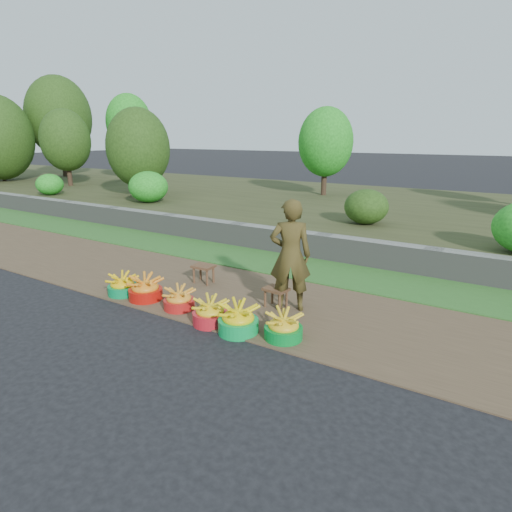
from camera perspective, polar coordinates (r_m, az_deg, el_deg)
The scene contains 15 objects.
ground_plane at distance 6.06m, azimuth -7.02°, elevation -9.64°, with size 120.00×120.00×0.00m, color black.
dirt_shoulder at distance 6.99m, azimuth -0.54°, elevation -5.89°, with size 80.00×2.50×0.02m, color #4F3C2A.
grass_verge at distance 8.64m, azimuth 6.64°, elevation -1.62°, with size 80.00×1.50×0.04m, color #2E6224.
retaining_wall at distance 9.31m, azimuth 8.96°, elevation 1.22°, with size 80.00×0.35×0.55m, color slate.
earth_bank at distance 13.87m, azimuth 17.09°, elevation 5.41°, with size 80.00×10.00×0.50m, color #35391D.
vegetation at distance 14.36m, azimuth -0.59°, elevation 16.24°, with size 36.39×7.65×4.97m.
basin_a at distance 7.50m, azimuth -17.37°, elevation -3.83°, with size 0.49×0.49×0.36m.
basin_b at distance 7.18m, azimuth -14.54°, elevation -4.35°, with size 0.54×0.54×0.41m.
basin_c at distance 6.69m, azimuth -10.22°, elevation -5.80°, with size 0.47×0.47×0.35m.
basin_d at distance 6.14m, azimuth -6.13°, elevation -7.54°, with size 0.50×0.50×0.38m.
basin_e at distance 5.85m, azimuth -2.39°, elevation -8.54°, with size 0.55×0.55×0.41m.
basin_f at distance 5.68m, azimuth 3.69°, elevation -9.51°, with size 0.50×0.50×0.38m.
stool_left at distance 7.73m, azimuth -7.01°, elevation -1.70°, with size 0.39×0.31×0.33m.
stool_right at distance 6.60m, azimuth 2.67°, elevation -4.80°, with size 0.39×0.31×0.32m.
vendor_woman at distance 6.38m, azimuth 4.60°, elevation 0.09°, with size 0.62×0.41×1.70m, color black.
Camera 1 is at (3.51, -4.21, 2.60)m, focal length 30.00 mm.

